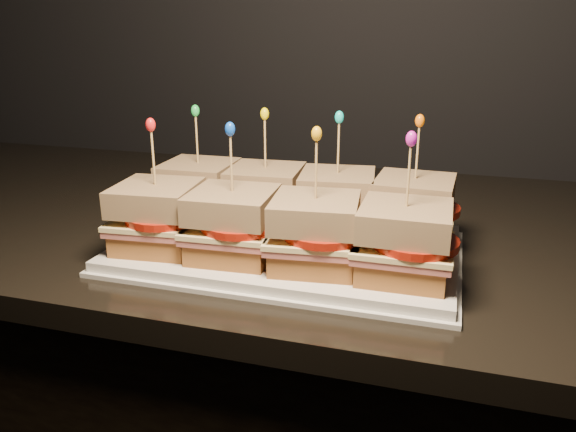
# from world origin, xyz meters

# --- Properties ---
(cabinet) EXTENTS (2.13, 0.69, 0.83)m
(cabinet) POSITION_xyz_m (0.77, 1.64, 0.41)
(cabinet) COLOR black
(cabinet) RESTS_ON ground
(granite_slab) EXTENTS (2.17, 0.73, 0.03)m
(granite_slab) POSITION_xyz_m (0.77, 1.64, 0.84)
(granite_slab) COLOR black
(granite_slab) RESTS_ON cabinet
(platter) EXTENTS (0.43, 0.27, 0.02)m
(platter) POSITION_xyz_m (1.00, 1.48, 0.87)
(platter) COLOR white
(platter) RESTS_ON granite_slab
(platter_rim) EXTENTS (0.44, 0.28, 0.01)m
(platter_rim) POSITION_xyz_m (1.00, 1.48, 0.86)
(platter_rim) COLOR white
(platter_rim) RESTS_ON granite_slab
(sandwich_0_bread_bot) EXTENTS (0.10, 0.10, 0.03)m
(sandwich_0_bread_bot) POSITION_xyz_m (0.84, 1.55, 0.89)
(sandwich_0_bread_bot) COLOR brown
(sandwich_0_bread_bot) RESTS_ON platter
(sandwich_0_ham) EXTENTS (0.11, 0.10, 0.01)m
(sandwich_0_ham) POSITION_xyz_m (0.84, 1.55, 0.91)
(sandwich_0_ham) COLOR #C56659
(sandwich_0_ham) RESTS_ON sandwich_0_bread_bot
(sandwich_0_cheese) EXTENTS (0.11, 0.11, 0.01)m
(sandwich_0_cheese) POSITION_xyz_m (0.84, 1.55, 0.92)
(sandwich_0_cheese) COLOR #FFE89D
(sandwich_0_cheese) RESTS_ON sandwich_0_ham
(sandwich_0_tomato) EXTENTS (0.10, 0.10, 0.01)m
(sandwich_0_tomato) POSITION_xyz_m (0.86, 1.54, 0.92)
(sandwich_0_tomato) COLOR #AB1C0D
(sandwich_0_tomato) RESTS_ON sandwich_0_cheese
(sandwich_0_bread_top) EXTENTS (0.10, 0.10, 0.03)m
(sandwich_0_bread_top) POSITION_xyz_m (0.84, 1.55, 0.95)
(sandwich_0_bread_top) COLOR #4E2710
(sandwich_0_bread_top) RESTS_ON sandwich_0_tomato
(sandwich_0_pick) EXTENTS (0.00, 0.00, 0.09)m
(sandwich_0_pick) POSITION_xyz_m (0.84, 1.55, 0.99)
(sandwich_0_pick) COLOR tan
(sandwich_0_pick) RESTS_ON sandwich_0_bread_top
(sandwich_0_frill) EXTENTS (0.01, 0.01, 0.02)m
(sandwich_0_frill) POSITION_xyz_m (0.84, 1.55, 1.04)
(sandwich_0_frill) COLOR green
(sandwich_0_frill) RESTS_ON sandwich_0_pick
(sandwich_1_bread_bot) EXTENTS (0.10, 0.10, 0.03)m
(sandwich_1_bread_bot) POSITION_xyz_m (0.95, 1.55, 0.89)
(sandwich_1_bread_bot) COLOR brown
(sandwich_1_bread_bot) RESTS_ON platter
(sandwich_1_ham) EXTENTS (0.11, 0.11, 0.01)m
(sandwich_1_ham) POSITION_xyz_m (0.95, 1.55, 0.91)
(sandwich_1_ham) COLOR #C56659
(sandwich_1_ham) RESTS_ON sandwich_1_bread_bot
(sandwich_1_cheese) EXTENTS (0.12, 0.11, 0.01)m
(sandwich_1_cheese) POSITION_xyz_m (0.95, 1.55, 0.92)
(sandwich_1_cheese) COLOR #FFE89D
(sandwich_1_cheese) RESTS_ON sandwich_1_ham
(sandwich_1_tomato) EXTENTS (0.10, 0.10, 0.01)m
(sandwich_1_tomato) POSITION_xyz_m (0.96, 1.54, 0.92)
(sandwich_1_tomato) COLOR #AB1C0D
(sandwich_1_tomato) RESTS_ON sandwich_1_cheese
(sandwich_1_bread_top) EXTENTS (0.11, 0.11, 0.03)m
(sandwich_1_bread_top) POSITION_xyz_m (0.95, 1.55, 0.95)
(sandwich_1_bread_top) COLOR #4E2710
(sandwich_1_bread_top) RESTS_ON sandwich_1_tomato
(sandwich_1_pick) EXTENTS (0.00, 0.00, 0.09)m
(sandwich_1_pick) POSITION_xyz_m (0.95, 1.55, 0.99)
(sandwich_1_pick) COLOR tan
(sandwich_1_pick) RESTS_ON sandwich_1_bread_top
(sandwich_1_frill) EXTENTS (0.01, 0.01, 0.02)m
(sandwich_1_frill) POSITION_xyz_m (0.95, 1.55, 1.04)
(sandwich_1_frill) COLOR #F6E302
(sandwich_1_frill) RESTS_ON sandwich_1_pick
(sandwich_2_bread_bot) EXTENTS (0.11, 0.11, 0.03)m
(sandwich_2_bread_bot) POSITION_xyz_m (1.05, 1.55, 0.89)
(sandwich_2_bread_bot) COLOR brown
(sandwich_2_bread_bot) RESTS_ON platter
(sandwich_2_ham) EXTENTS (0.12, 0.11, 0.01)m
(sandwich_2_ham) POSITION_xyz_m (1.05, 1.55, 0.91)
(sandwich_2_ham) COLOR #C56659
(sandwich_2_ham) RESTS_ON sandwich_2_bread_bot
(sandwich_2_cheese) EXTENTS (0.12, 0.12, 0.01)m
(sandwich_2_cheese) POSITION_xyz_m (1.05, 1.55, 0.92)
(sandwich_2_cheese) COLOR #FFE89D
(sandwich_2_cheese) RESTS_ON sandwich_2_ham
(sandwich_2_tomato) EXTENTS (0.10, 0.10, 0.01)m
(sandwich_2_tomato) POSITION_xyz_m (1.06, 1.54, 0.92)
(sandwich_2_tomato) COLOR #AB1C0D
(sandwich_2_tomato) RESTS_ON sandwich_2_cheese
(sandwich_2_bread_top) EXTENTS (0.11, 0.11, 0.03)m
(sandwich_2_bread_top) POSITION_xyz_m (1.05, 1.55, 0.95)
(sandwich_2_bread_top) COLOR #4E2710
(sandwich_2_bread_top) RESTS_ON sandwich_2_tomato
(sandwich_2_pick) EXTENTS (0.00, 0.00, 0.09)m
(sandwich_2_pick) POSITION_xyz_m (1.05, 1.55, 0.99)
(sandwich_2_pick) COLOR tan
(sandwich_2_pick) RESTS_ON sandwich_2_bread_top
(sandwich_2_frill) EXTENTS (0.01, 0.01, 0.02)m
(sandwich_2_frill) POSITION_xyz_m (1.05, 1.55, 1.04)
(sandwich_2_frill) COLOR #11CBC6
(sandwich_2_frill) RESTS_ON sandwich_2_pick
(sandwich_3_bread_bot) EXTENTS (0.10, 0.10, 0.03)m
(sandwich_3_bread_bot) POSITION_xyz_m (1.15, 1.55, 0.89)
(sandwich_3_bread_bot) COLOR brown
(sandwich_3_bread_bot) RESTS_ON platter
(sandwich_3_ham) EXTENTS (0.11, 0.11, 0.01)m
(sandwich_3_ham) POSITION_xyz_m (1.15, 1.55, 0.91)
(sandwich_3_ham) COLOR #C56659
(sandwich_3_ham) RESTS_ON sandwich_3_bread_bot
(sandwich_3_cheese) EXTENTS (0.11, 0.11, 0.01)m
(sandwich_3_cheese) POSITION_xyz_m (1.15, 1.55, 0.92)
(sandwich_3_cheese) COLOR #FFE89D
(sandwich_3_cheese) RESTS_ON sandwich_3_ham
(sandwich_3_tomato) EXTENTS (0.10, 0.10, 0.01)m
(sandwich_3_tomato) POSITION_xyz_m (1.17, 1.54, 0.92)
(sandwich_3_tomato) COLOR #AB1C0D
(sandwich_3_tomato) RESTS_ON sandwich_3_cheese
(sandwich_3_bread_top) EXTENTS (0.10, 0.10, 0.03)m
(sandwich_3_bread_top) POSITION_xyz_m (1.15, 1.55, 0.95)
(sandwich_3_bread_top) COLOR #4E2710
(sandwich_3_bread_top) RESTS_ON sandwich_3_tomato
(sandwich_3_pick) EXTENTS (0.00, 0.00, 0.09)m
(sandwich_3_pick) POSITION_xyz_m (1.15, 1.55, 0.99)
(sandwich_3_pick) COLOR tan
(sandwich_3_pick) RESTS_ON sandwich_3_bread_top
(sandwich_3_frill) EXTENTS (0.01, 0.01, 0.02)m
(sandwich_3_frill) POSITION_xyz_m (1.15, 1.55, 1.04)
(sandwich_3_frill) COLOR orange
(sandwich_3_frill) RESTS_ON sandwich_3_pick
(sandwich_4_bread_bot) EXTENTS (0.11, 0.11, 0.03)m
(sandwich_4_bread_bot) POSITION_xyz_m (0.84, 1.42, 0.89)
(sandwich_4_bread_bot) COLOR brown
(sandwich_4_bread_bot) RESTS_ON platter
(sandwich_4_ham) EXTENTS (0.12, 0.11, 0.01)m
(sandwich_4_ham) POSITION_xyz_m (0.84, 1.42, 0.91)
(sandwich_4_ham) COLOR #C56659
(sandwich_4_ham) RESTS_ON sandwich_4_bread_bot
(sandwich_4_cheese) EXTENTS (0.12, 0.11, 0.01)m
(sandwich_4_cheese) POSITION_xyz_m (0.84, 1.42, 0.92)
(sandwich_4_cheese) COLOR #FFE89D
(sandwich_4_cheese) RESTS_ON sandwich_4_ham
(sandwich_4_tomato) EXTENTS (0.10, 0.10, 0.01)m
(sandwich_4_tomato) POSITION_xyz_m (0.86, 1.42, 0.92)
(sandwich_4_tomato) COLOR #AB1C0D
(sandwich_4_tomato) RESTS_ON sandwich_4_cheese
(sandwich_4_bread_top) EXTENTS (0.11, 0.11, 0.03)m
(sandwich_4_bread_top) POSITION_xyz_m (0.84, 1.42, 0.95)
(sandwich_4_bread_top) COLOR #4E2710
(sandwich_4_bread_top) RESTS_ON sandwich_4_tomato
(sandwich_4_pick) EXTENTS (0.00, 0.00, 0.09)m
(sandwich_4_pick) POSITION_xyz_m (0.84, 1.42, 0.99)
(sandwich_4_pick) COLOR tan
(sandwich_4_pick) RESTS_ON sandwich_4_bread_top
(sandwich_4_frill) EXTENTS (0.01, 0.01, 0.02)m
(sandwich_4_frill) POSITION_xyz_m (0.84, 1.42, 1.04)
(sandwich_4_frill) COLOR red
(sandwich_4_frill) RESTS_ON sandwich_4_pick
(sandwich_5_bread_bot) EXTENTS (0.10, 0.10, 0.03)m
(sandwich_5_bread_bot) POSITION_xyz_m (0.95, 1.42, 0.89)
(sandwich_5_bread_bot) COLOR brown
(sandwich_5_bread_bot) RESTS_ON platter
(sandwich_5_ham) EXTENTS (0.11, 0.11, 0.01)m
(sandwich_5_ham) POSITION_xyz_m (0.95, 1.42, 0.91)
(sandwich_5_ham) COLOR #C56659
(sandwich_5_ham) RESTS_ON sandwich_5_bread_bot
(sandwich_5_cheese) EXTENTS (0.11, 0.11, 0.01)m
(sandwich_5_cheese) POSITION_xyz_m (0.95, 1.42, 0.92)
(sandwich_5_cheese) COLOR #FFE89D
(sandwich_5_cheese) RESTS_ON sandwich_5_ham
(sandwich_5_tomato) EXTENTS (0.10, 0.10, 0.01)m
(sandwich_5_tomato) POSITION_xyz_m (0.96, 1.42, 0.92)
(sandwich_5_tomato) COLOR #AB1C0D
(sandwich_5_tomato) RESTS_ON sandwich_5_cheese
(sandwich_5_bread_top) EXTENTS (0.10, 0.10, 0.03)m
(sandwich_5_bread_top) POSITION_xyz_m (0.95, 1.42, 0.95)
(sandwich_5_bread_top) COLOR #4E2710
(sandwich_5_bread_top) RESTS_ON sandwich_5_tomato
(sandwich_5_pick) EXTENTS (0.00, 0.00, 0.09)m
(sandwich_5_pick) POSITION_xyz_m (0.95, 1.42, 0.99)
(sandwich_5_pick) COLOR tan
(sandwich_5_pick) RESTS_ON sandwich_5_bread_top
(sandwich_5_frill) EXTENTS (0.01, 0.01, 0.02)m
(sandwich_5_frill) POSITION_xyz_m (0.95, 1.42, 1.04)
(sandwich_5_frill) COLOR blue
(sandwich_5_frill) RESTS_ON sandwich_5_pick
(sandwich_6_bread_bot) EXTENTS (0.11, 0.11, 0.03)m
(sandwich_6_bread_bot) POSITION_xyz_m (1.05, 1.42, 0.89)
(sandwich_6_bread_bot) COLOR brown
(sandwich_6_bread_bot) RESTS_ON platter
(sandwich_6_ham) EXTENTS (0.12, 0.11, 0.01)m
(sandwich_6_ham) POSITION_xyz_m (1.05, 1.42, 0.91)
(sandwich_6_ham) COLOR #C56659
(sandwich_6_ham) RESTS_ON sandwich_6_bread_bot
(sandwich_6_cheese) EXTENTS (0.12, 0.12, 0.01)m
(sandwich_6_cheese) POSITION_xyz_m (1.05, 1.42, 0.92)
(sandwich_6_cheese) COLOR #FFE89D
(sandwich_6_cheese) RESTS_ON sandwich_6_ham
(sandwich_6_tomato) EXTENTS (0.10, 0.10, 0.01)m
(sandwich_6_tomato) POSITION_xyz_m (1.06, 1.42, 0.92)
(sandwich_6_tomato) COLOR #AB1C0D
(sandwich_6_tomato) RESTS_ON sandwich_6_cheese
(sandwich_6_bread_top) EXTENTS (0.11, 0.11, 0.03)m
(sandwich_6_bread_top) POSITION_xyz_m (1.05, 1.42, 0.95)
(sandwich_6_bread_top) COLOR #4E2710
(sandwich_6_bread_top) RESTS_ON sandwich_6_tomato
(sandwich_6_pick) EXTENTS (0.00, 0.00, 0.09)m
(sandwich_6_pick) POSITION_xyz_m (1.05, 1.42, 0.99)
(sandwich_6_pick) COLOR tan
(sandwich_6_pick) RESTS_ON sandwich_6_bread_top
(sandwich_6_frill) EXTENTS (0.01, 0.01, 0.02)m
(sandwich_6_frill) POSITION_xyz_m (1.05, 1.42, 1.04)
(sandwich_6_frill) COLOR #ECA812
(sandwich_6_frill) RESTS_ON sandwich_6_pick
(sandwich_7_bread_bot) EXTENTS (0.10, 0.10, 0.03)m
(sandwich_7_bread_bot) POSITION_xyz_m (1.15, 1.42, 0.89)
(sandwich_7_bread_bot) COLOR brown
(sandwich_7_bread_bot) RESTS_ON platter
(sandwich_7_ham) EXTENTS (0.11, 0.10, 0.01)m
(sandwich_7_ham) POSITION_xyz_m (1.15, 1.42, 0.91)
(sandwich_7_ham) COLOR #C56659
(sandwich_7_ham) RESTS_ON sandwich_7_bread_bot
(sandwich_7_cheese) EXTENTS (0.11, 0.10, 0.01)m
(sandwich_7_cheese) POSITION_xyz_m (1.15, 1.42, 0.92)
(sandwich_7_cheese) COLOR #FFE89D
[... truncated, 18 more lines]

